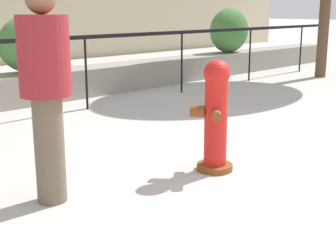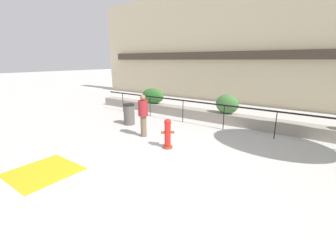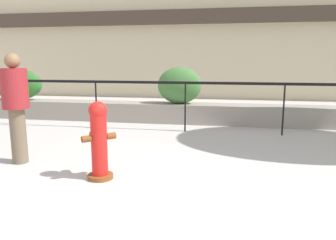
{
  "view_description": "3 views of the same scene",
  "coord_description": "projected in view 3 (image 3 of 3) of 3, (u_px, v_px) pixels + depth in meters",
  "views": [
    {
      "loc": [
        -4.16,
        -1.11,
        1.54
      ],
      "look_at": [
        -1.07,
        2.01,
        0.5
      ],
      "focal_mm": 50.0,
      "sensor_mm": 36.0,
      "label": 1
    },
    {
      "loc": [
        3.62,
        -4.45,
        3.05
      ],
      "look_at": [
        -1.53,
        2.76,
        0.68
      ],
      "focal_mm": 24.0,
      "sensor_mm": 36.0,
      "label": 2
    },
    {
      "loc": [
        0.93,
        -2.43,
        1.62
      ],
      "look_at": [
        -0.07,
        3.1,
        0.59
      ],
      "focal_mm": 35.0,
      "sensor_mm": 36.0,
      "label": 3
    }
  ],
  "objects": [
    {
      "name": "hedge_bush_1",
      "position": [
        179.0,
        85.0,
        8.49
      ],
      "size": [
        1.14,
        0.7,
        0.95
      ],
      "primitive_type": "ellipsoid",
      "color": "#427538",
      "rests_on": "planter_wall_low"
    },
    {
      "name": "hedge_bush_0",
      "position": [
        16.0,
        84.0,
        9.32
      ],
      "size": [
        1.57,
        0.6,
        0.9
      ],
      "primitive_type": "ellipsoid",
      "color": "#2D6B28",
      "rests_on": "planter_wall_low"
    },
    {
      "name": "pedestrian",
      "position": [
        16.0,
        102.0,
        5.09
      ],
      "size": [
        0.55,
        0.55,
        1.73
      ],
      "color": "brown",
      "rests_on": "ground"
    },
    {
      "name": "building_facade",
      "position": [
        207.0,
        3.0,
        13.69
      ],
      "size": [
        30.0,
        1.36,
        8.0
      ],
      "color": "beige",
      "rests_on": "ground"
    },
    {
      "name": "planter_wall_low",
      "position": [
        190.0,
        113.0,
        8.57
      ],
      "size": [
        18.0,
        0.7,
        0.5
      ],
      "primitive_type": "cube",
      "color": "gray",
      "rests_on": "ground"
    },
    {
      "name": "fire_hydrant",
      "position": [
        99.0,
        140.0,
        4.46
      ],
      "size": [
        0.5,
        0.5,
        1.08
      ],
      "color": "brown",
      "rests_on": "ground"
    },
    {
      "name": "fence_railing_segment",
      "position": [
        185.0,
        87.0,
        7.37
      ],
      "size": [
        15.0,
        0.05,
        1.15
      ],
      "color": "black",
      "rests_on": "ground"
    }
  ]
}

